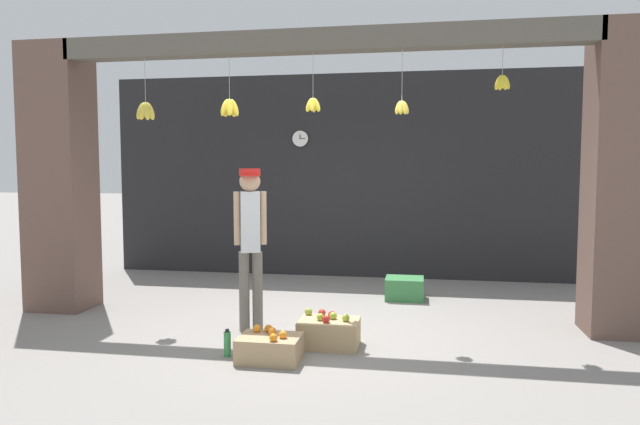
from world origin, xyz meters
The scene contains 11 objects.
ground_plane centered at (0.00, 0.00, 0.00)m, with size 60.00×60.00×0.00m, color gray.
shop_back_wall centered at (0.00, 2.99, 1.61)m, with size 7.70×0.12×3.21m, color #232326.
shop_pillar_left centered at (-3.20, 0.30, 1.61)m, with size 0.70×0.60×3.21m, color brown.
shop_pillar_right centered at (3.20, 0.30, 1.61)m, with size 0.70×0.60×3.21m, color brown.
storefront_awning centered at (-0.03, 0.12, 3.05)m, with size 5.80×0.26×0.94m.
shopkeeper centered at (-0.62, -0.27, 1.03)m, with size 0.33×0.30×1.73m.
fruit_crate_oranges centered at (-0.18, -1.16, 0.12)m, with size 0.55×0.40×0.29m.
fruit_crate_apples centered at (0.28, -0.65, 0.14)m, with size 0.58×0.41×0.33m.
produce_box_green centered at (0.95, 1.50, 0.14)m, with size 0.50×0.44×0.28m, color #387A42.
water_bottle centered at (-0.60, -1.11, 0.12)m, with size 0.07×0.07×0.25m.
wall_clock centered at (-0.75, 2.92, 2.20)m, with size 0.27×0.03×0.27m.
Camera 1 is at (1.12, -6.02, 1.73)m, focal length 32.00 mm.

